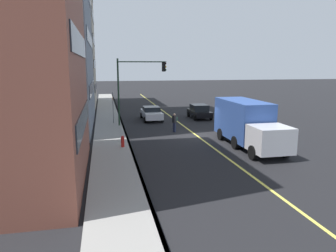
{
  "coord_description": "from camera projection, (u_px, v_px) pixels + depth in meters",
  "views": [
    {
      "loc": [
        -24.44,
        7.49,
        5.68
      ],
      "look_at": [
        -3.0,
        3.06,
        1.5
      ],
      "focal_mm": 33.61,
      "sensor_mm": 36.0,
      "label": 1
    }
  ],
  "objects": [
    {
      "name": "ground",
      "position": [
        197.0,
        136.0,
        26.06
      ],
      "size": [
        200.0,
        200.0,
        0.0
      ],
      "primitive_type": "plane",
      "color": "black"
    },
    {
      "name": "sidewalk_slab",
      "position": [
        111.0,
        139.0,
        24.65
      ],
      "size": [
        80.0,
        2.67,
        0.15
      ],
      "primitive_type": "cube",
      "color": "gray",
      "rests_on": "ground"
    },
    {
      "name": "curb_edge",
      "position": [
        127.0,
        138.0,
        24.9
      ],
      "size": [
        80.0,
        0.16,
        0.15
      ],
      "primitive_type": "cube",
      "color": "slate",
      "rests_on": "ground"
    },
    {
      "name": "lane_stripe_center",
      "position": [
        197.0,
        136.0,
        26.06
      ],
      "size": [
        80.0,
        0.16,
        0.01
      ],
      "primitive_type": "cube",
      "color": "#D8CC4C",
      "rests_on": "ground"
    },
    {
      "name": "building_glass_right",
      "position": [
        43.0,
        40.0,
        44.0
      ],
      "size": [
        12.81,
        13.76,
        18.63
      ],
      "color": "#B2A893",
      "rests_on": "ground"
    },
    {
      "name": "car_black",
      "position": [
        199.0,
        111.0,
        34.65
      ],
      "size": [
        3.91,
        2.0,
        1.52
      ],
      "color": "black",
      "rests_on": "ground"
    },
    {
      "name": "car_white",
      "position": [
        151.0,
        113.0,
        33.61
      ],
      "size": [
        4.64,
        2.0,
        1.43
      ],
      "color": "silver",
      "rests_on": "ground"
    },
    {
      "name": "truck_blue",
      "position": [
        247.0,
        123.0,
        22.42
      ],
      "size": [
        7.93,
        2.49,
        3.22
      ],
      "color": "silver",
      "rests_on": "ground"
    },
    {
      "name": "pedestrian_with_backpack",
      "position": [
        174.0,
        121.0,
        27.4
      ],
      "size": [
        0.44,
        0.45,
        1.64
      ],
      "color": "#262D4C",
      "rests_on": "ground"
    },
    {
      "name": "traffic_light_mast",
      "position": [
        136.0,
        80.0,
        29.35
      ],
      "size": [
        0.28,
        4.64,
        6.37
      ],
      "color": "#1E3823",
      "rests_on": "ground"
    },
    {
      "name": "street_sign_post",
      "position": [
        113.0,
        106.0,
        30.69
      ],
      "size": [
        0.6,
        0.08,
        3.18
      ],
      "color": "slate",
      "rests_on": "ground"
    },
    {
      "name": "fire_hydrant",
      "position": [
        123.0,
        142.0,
        21.83
      ],
      "size": [
        0.24,
        0.24,
        0.94
      ],
      "color": "red",
      "rests_on": "ground"
    }
  ]
}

